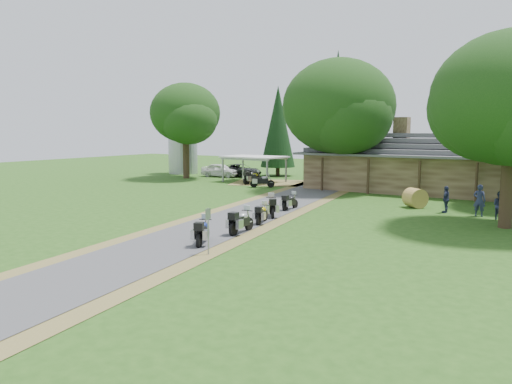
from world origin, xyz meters
The scene contains 24 objects.
ground centered at (0.00, 0.00, 0.00)m, with size 120.00×120.00×0.00m, color #234B15.
driveway centered at (-0.50, 4.00, 0.00)m, with size 46.00×46.00×0.00m, color #434345.
lodge centered at (6.00, 24.00, 2.45)m, with size 21.40×9.40×4.90m, color brown, non-canonical shape.
silo centered at (-22.84, 26.28, 3.43)m, with size 3.38×3.38×6.86m, color gray.
carport centered at (-10.67, 22.60, 1.27)m, with size 5.86×3.90×2.54m, color silver, non-canonical shape.
car_white_sedan centered at (-16.53, 25.02, 0.92)m, with size 5.51×2.33×1.84m, color white.
car_dark_suv centered at (-14.81, 26.34, 1.04)m, with size 5.42×2.31×2.08m, color black.
motorcycle_row_a centered at (1.63, -1.40, 0.64)m, with size 1.87×0.61×1.28m, color navy, non-canonical shape.
motorcycle_row_b centered at (1.81, 1.47, 0.66)m, with size 1.94×0.63×1.32m, color #9EA1A6, non-canonical shape.
motorcycle_row_c centered at (1.30, 4.30, 0.58)m, with size 1.70×0.55×1.16m, color #BFA506, non-canonical shape.
motorcycle_row_d centered at (0.69, 6.42, 0.66)m, with size 1.94×0.63×1.33m, color #B44E19, non-canonical shape.
motorcycle_row_e centered at (0.44, 9.23, 0.57)m, with size 1.66×0.54×1.14m, color black, non-canonical shape.
motorcycle_carport_a centered at (-9.60, 20.69, 0.68)m, with size 1.99×0.65×1.36m, color #C7C50A, non-canonical shape.
motorcycle_carport_b centered at (-7.51, 18.90, 0.66)m, with size 1.92×0.63×1.32m, color slate, non-canonical shape.
person_a centered at (11.11, 13.05, 1.12)m, with size 0.64×0.46×2.24m, color #282F51.
person_b centered at (12.27, 12.39, 0.97)m, with size 0.55×0.40×1.93m, color #282F51.
person_c centered at (9.17, 13.35, 0.98)m, with size 0.56×0.40×1.95m, color #282F51.
hay_bale centered at (7.01, 14.42, 0.64)m, with size 1.28×1.28×1.17m, color #A2833B.
sign_post centered at (3.03, -2.83, 0.98)m, with size 0.35×0.06×1.96m, color gray, non-canonical shape.
oak_lodge_left centered at (-1.08, 20.55, 5.69)m, with size 9.35×9.35×11.38m, color #14330F, non-canonical shape.
oak_driveway centered at (12.81, 9.98, 5.42)m, with size 8.16×8.16×10.85m, color #14330F, non-canonical shape.
oak_silo centered at (-18.75, 21.92, 5.53)m, with size 7.32×7.32×11.06m, color #14330F, non-canonical shape.
cedar_near centered at (-4.28, 27.88, 6.44)m, with size 3.60×3.60×12.89m, color black.
cedar_far centered at (-11.88, 29.45, 4.96)m, with size 3.83×3.83×9.91m, color black.
Camera 1 is at (15.31, -18.86, 5.15)m, focal length 35.00 mm.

